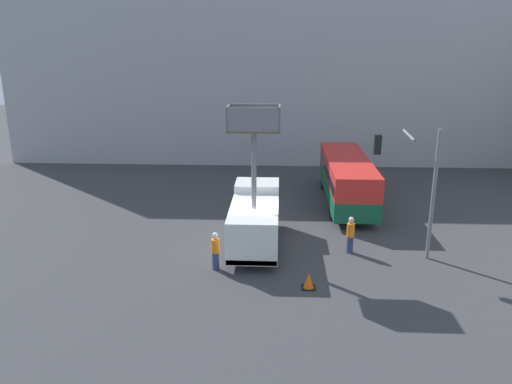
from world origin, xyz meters
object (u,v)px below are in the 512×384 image
object	(u,v)px
city_bus	(347,177)
traffic_cone_near_truck	(309,281)
traffic_light_pole	(414,174)
road_worker_near_truck	(215,251)
utility_truck	(255,216)
road_worker_directing	(350,235)

from	to	relation	value
city_bus	traffic_cone_near_truck	world-z (taller)	city_bus
traffic_light_pole	road_worker_near_truck	size ratio (longest dim) A/B	3.47
road_worker_near_truck	traffic_cone_near_truck	bearing A→B (deg)	91.07
utility_truck	traffic_cone_near_truck	bearing A→B (deg)	-61.25
utility_truck	traffic_cone_near_truck	size ratio (longest dim) A/B	10.96
city_bus	traffic_cone_near_truck	xyz separation A→B (m)	(-3.00, -11.89, -1.45)
city_bus	road_worker_directing	distance (m)	8.12
traffic_light_pole	traffic_cone_near_truck	world-z (taller)	traffic_light_pole
utility_truck	city_bus	xyz separation A→B (m)	(5.48, 7.38, 0.17)
road_worker_near_truck	road_worker_directing	bearing A→B (deg)	131.91
utility_truck	traffic_light_pole	distance (m)	7.88
traffic_cone_near_truck	road_worker_near_truck	bearing A→B (deg)	158.53
utility_truck	road_worker_near_truck	bearing A→B (deg)	-119.67
traffic_light_pole	traffic_cone_near_truck	distance (m)	7.10
traffic_light_pole	traffic_cone_near_truck	bearing A→B (deg)	-145.18
city_bus	traffic_light_pole	world-z (taller)	traffic_light_pole
traffic_cone_near_truck	utility_truck	bearing A→B (deg)	118.75
utility_truck	road_worker_near_truck	world-z (taller)	utility_truck
city_bus	traffic_light_pole	distance (m)	9.02
city_bus	traffic_light_pole	xyz separation A→B (m)	(1.89, -8.49, 2.40)
utility_truck	traffic_light_pole	xyz separation A→B (m)	(7.37, -1.11, 2.57)
traffic_cone_near_truck	city_bus	bearing A→B (deg)	75.83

